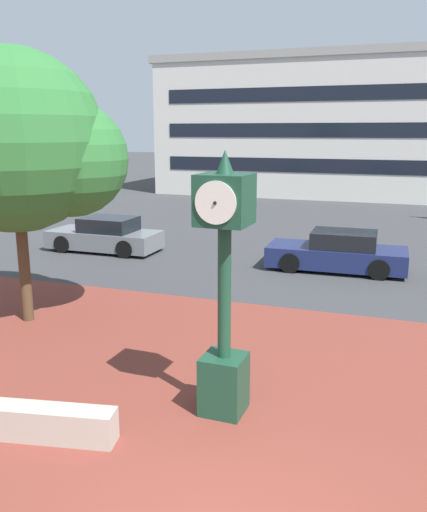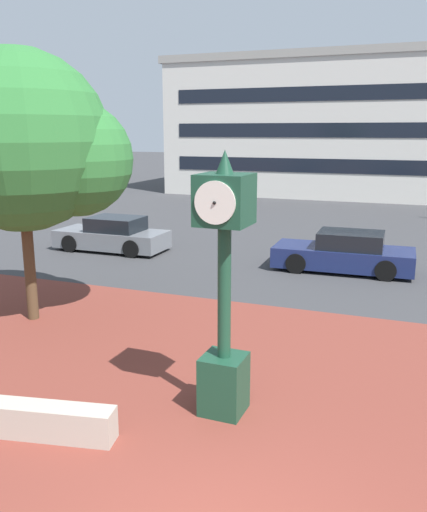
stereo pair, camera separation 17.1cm
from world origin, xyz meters
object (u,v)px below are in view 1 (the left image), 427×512
at_px(plaza_tree, 26,145).
at_px(car_street_far, 338,253).
at_px(street_clock, 224,289).
at_px(car_street_mid, 106,236).
at_px(civic_building, 342,127).

distance_m(plaza_tree, car_street_far, 10.07).
bearing_deg(car_street_far, plaza_tree, 137.92).
relative_size(street_clock, car_street_mid, 0.99).
distance_m(street_clock, civic_building, 33.37).
height_order(plaza_tree, civic_building, civic_building).
bearing_deg(car_street_mid, civic_building, -13.97).
height_order(car_street_mid, civic_building, civic_building).
bearing_deg(plaza_tree, car_street_far, 49.46).
relative_size(car_street_mid, car_street_far, 0.95).
xyz_separation_m(plaza_tree, car_street_far, (6.13, 7.17, -3.52)).
height_order(street_clock, civic_building, civic_building).
bearing_deg(car_street_far, civic_building, 5.28).
height_order(street_clock, car_street_mid, street_clock).
height_order(plaza_tree, car_street_far, plaza_tree).
distance_m(plaza_tree, car_street_mid, 8.32).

